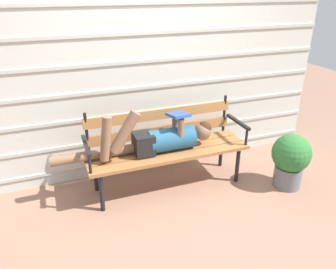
# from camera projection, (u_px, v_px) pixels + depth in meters

# --- Properties ---
(ground_plane) EXTENTS (12.00, 12.00, 0.00)m
(ground_plane) POSITION_uv_depth(u_px,v_px,m) (172.00, 191.00, 3.56)
(ground_plane) COLOR #936B56
(house_siding) EXTENTS (4.30, 0.08, 2.33)m
(house_siding) POSITION_uv_depth(u_px,v_px,m) (152.00, 73.00, 3.61)
(house_siding) COLOR beige
(house_siding) RESTS_ON ground
(park_bench) EXTENTS (1.74, 0.50, 0.90)m
(park_bench) POSITION_uv_depth(u_px,v_px,m) (166.00, 143.00, 3.52)
(park_bench) COLOR #9E6638
(park_bench) RESTS_ON ground
(reclining_person) EXTENTS (1.70, 0.27, 0.53)m
(reclining_person) POSITION_uv_depth(u_px,v_px,m) (157.00, 139.00, 3.38)
(reclining_person) COLOR #23567A
(potted_plant) EXTENTS (0.42, 0.42, 0.62)m
(potted_plant) POSITION_uv_depth(u_px,v_px,m) (291.00, 159.00, 3.53)
(potted_plant) COLOR slate
(potted_plant) RESTS_ON ground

